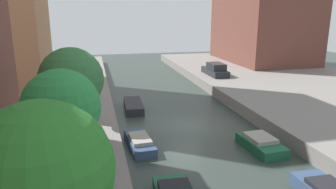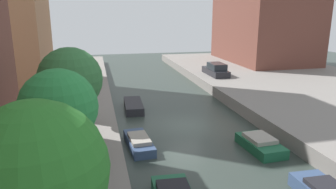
{
  "view_description": "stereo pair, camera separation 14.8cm",
  "coord_description": "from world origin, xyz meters",
  "px_view_note": "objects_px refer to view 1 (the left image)",
  "views": [
    {
      "loc": [
        -6.29,
        -21.07,
        8.12
      ],
      "look_at": [
        -0.4,
        3.84,
        1.42
      ],
      "focal_mm": 33.89,
      "sensor_mm": 36.0,
      "label": 1
    },
    {
      "loc": [
        -6.15,
        -21.1,
        8.12
      ],
      "look_at": [
        -0.4,
        3.84,
        1.42
      ],
      "focal_mm": 33.89,
      "sensor_mm": 36.0,
      "label": 2
    }
  ],
  "objects_px": {
    "low_block_right": "(262,27)",
    "moored_boat_right_2": "(261,144)",
    "parked_car": "(215,70)",
    "moored_boat_left_3": "(133,106)",
    "moored_boat_left_2": "(140,142)",
    "street_tree_2": "(71,80)",
    "street_tree_0": "(42,173)",
    "street_tree_1": "(61,110)",
    "street_tree_3": "(76,67)"
  },
  "relations": [
    {
      "from": "street_tree_2",
      "to": "street_tree_3",
      "type": "distance_m",
      "value": 5.27
    },
    {
      "from": "street_tree_0",
      "to": "moored_boat_right_2",
      "type": "relative_size",
      "value": 1.62
    },
    {
      "from": "street_tree_0",
      "to": "moored_boat_right_2",
      "type": "xyz_separation_m",
      "value": [
        10.67,
        10.07,
        -4.74
      ]
    },
    {
      "from": "low_block_right",
      "to": "moored_boat_left_2",
      "type": "bearing_deg",
      "value": -131.36
    },
    {
      "from": "low_block_right",
      "to": "parked_car",
      "type": "bearing_deg",
      "value": -140.07
    },
    {
      "from": "street_tree_0",
      "to": "parked_car",
      "type": "relative_size",
      "value": 1.19
    },
    {
      "from": "street_tree_2",
      "to": "moored_boat_left_3",
      "type": "height_order",
      "value": "street_tree_2"
    },
    {
      "from": "street_tree_0",
      "to": "street_tree_2",
      "type": "relative_size",
      "value": 1.01
    },
    {
      "from": "street_tree_0",
      "to": "street_tree_2",
      "type": "xyz_separation_m",
      "value": [
        -0.0,
        9.65,
        -0.17
      ]
    },
    {
      "from": "low_block_right",
      "to": "moored_boat_right_2",
      "type": "xyz_separation_m",
      "value": [
        -14.72,
        -26.8,
        -5.55
      ]
    },
    {
      "from": "street_tree_0",
      "to": "street_tree_2",
      "type": "height_order",
      "value": "street_tree_0"
    },
    {
      "from": "moored_boat_left_3",
      "to": "street_tree_0",
      "type": "bearing_deg",
      "value": -101.84
    },
    {
      "from": "parked_car",
      "to": "moored_boat_left_2",
      "type": "distance_m",
      "value": 19.48
    },
    {
      "from": "moored_boat_left_3",
      "to": "street_tree_3",
      "type": "bearing_deg",
      "value": -129.7
    },
    {
      "from": "street_tree_2",
      "to": "parked_car",
      "type": "bearing_deg",
      "value": 51.17
    },
    {
      "from": "street_tree_2",
      "to": "moored_boat_left_2",
      "type": "height_order",
      "value": "street_tree_2"
    },
    {
      "from": "moored_boat_left_2",
      "to": "low_block_right",
      "type": "bearing_deg",
      "value": 48.64
    },
    {
      "from": "low_block_right",
      "to": "moored_boat_left_3",
      "type": "xyz_separation_m",
      "value": [
        -21.21,
        -16.94,
        -5.6
      ]
    },
    {
      "from": "moored_boat_right_2",
      "to": "parked_car",
      "type": "bearing_deg",
      "value": 77.15
    },
    {
      "from": "street_tree_0",
      "to": "street_tree_1",
      "type": "bearing_deg",
      "value": 90.0
    },
    {
      "from": "parked_car",
      "to": "moored_boat_right_2",
      "type": "relative_size",
      "value": 1.36
    },
    {
      "from": "street_tree_1",
      "to": "parked_car",
      "type": "distance_m",
      "value": 28.12
    },
    {
      "from": "street_tree_1",
      "to": "low_block_right",
      "type": "bearing_deg",
      "value": 52.08
    },
    {
      "from": "moored_boat_right_2",
      "to": "street_tree_3",
      "type": "bearing_deg",
      "value": 155.62
    },
    {
      "from": "low_block_right",
      "to": "street_tree_1",
      "type": "distance_m",
      "value": 41.32
    },
    {
      "from": "street_tree_1",
      "to": "parked_car",
      "type": "relative_size",
      "value": 1.16
    },
    {
      "from": "street_tree_0",
      "to": "street_tree_2",
      "type": "distance_m",
      "value": 9.65
    },
    {
      "from": "moored_boat_left_2",
      "to": "moored_boat_left_3",
      "type": "xyz_separation_m",
      "value": [
        0.62,
        7.87,
        -0.01
      ]
    },
    {
      "from": "parked_car",
      "to": "moored_boat_left_2",
      "type": "bearing_deg",
      "value": -125.15
    },
    {
      "from": "street_tree_0",
      "to": "moored_boat_left_2",
      "type": "height_order",
      "value": "street_tree_0"
    },
    {
      "from": "low_block_right",
      "to": "street_tree_2",
      "type": "xyz_separation_m",
      "value": [
        -25.39,
        -27.23,
        -0.98
      ]
    },
    {
      "from": "street_tree_1",
      "to": "parked_car",
      "type": "bearing_deg",
      "value": 58.09
    },
    {
      "from": "street_tree_0",
      "to": "street_tree_2",
      "type": "bearing_deg",
      "value": 90.0
    },
    {
      "from": "street_tree_1",
      "to": "street_tree_3",
      "type": "relative_size",
      "value": 1.15
    },
    {
      "from": "street_tree_2",
      "to": "moored_boat_left_2",
      "type": "relative_size",
      "value": 1.45
    },
    {
      "from": "low_block_right",
      "to": "street_tree_0",
      "type": "height_order",
      "value": "low_block_right"
    },
    {
      "from": "street_tree_3",
      "to": "moored_boat_left_2",
      "type": "bearing_deg",
      "value": -38.52
    },
    {
      "from": "low_block_right",
      "to": "street_tree_0",
      "type": "bearing_deg",
      "value": -124.55
    },
    {
      "from": "parked_car",
      "to": "moored_boat_left_3",
      "type": "bearing_deg",
      "value": -142.78
    },
    {
      "from": "parked_car",
      "to": "moored_boat_left_3",
      "type": "xyz_separation_m",
      "value": [
        -10.57,
        -8.03,
        -1.26
      ]
    },
    {
      "from": "street_tree_0",
      "to": "street_tree_3",
      "type": "xyz_separation_m",
      "value": [
        0.0,
        14.91,
        -0.38
      ]
    },
    {
      "from": "street_tree_2",
      "to": "moored_boat_right_2",
      "type": "bearing_deg",
      "value": 2.3
    },
    {
      "from": "street_tree_1",
      "to": "moored_boat_left_2",
      "type": "distance_m",
      "value": 9.79
    },
    {
      "from": "street_tree_3",
      "to": "moored_boat_left_2",
      "type": "height_order",
      "value": "street_tree_3"
    },
    {
      "from": "street_tree_2",
      "to": "street_tree_1",
      "type": "bearing_deg",
      "value": -90.0
    },
    {
      "from": "parked_car",
      "to": "street_tree_0",
      "type": "bearing_deg",
      "value": -117.8
    },
    {
      "from": "parked_car",
      "to": "street_tree_2",
      "type": "bearing_deg",
      "value": -128.83
    },
    {
      "from": "street_tree_2",
      "to": "parked_car",
      "type": "distance_m",
      "value": 23.76
    },
    {
      "from": "moored_boat_right_2",
      "to": "street_tree_0",
      "type": "bearing_deg",
      "value": -136.63
    },
    {
      "from": "low_block_right",
      "to": "street_tree_2",
      "type": "distance_m",
      "value": 37.24
    }
  ]
}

